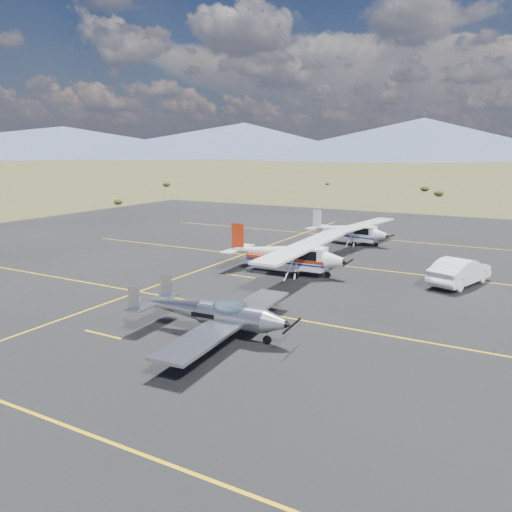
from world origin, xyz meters
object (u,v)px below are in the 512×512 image
Objects in this scene: aircraft_cessna at (287,253)px; aircraft_plain at (350,230)px; aircraft_low_wing at (216,313)px; sedan at (460,271)px.

aircraft_cessna is 11.31m from aircraft_plain.
aircraft_low_wing is 15.09m from sedan.
aircraft_plain reaches higher than sedan.
aircraft_low_wing is at bearing -80.93° from aircraft_cessna.
aircraft_low_wing is 1.95× the size of sedan.
sedan is (9.39, -9.10, -0.33)m from aircraft_plain.
aircraft_low_wing is at bearing 78.21° from sedan.
sedan is at bearing -35.78° from aircraft_plain.
aircraft_cessna is at bearing -82.52° from aircraft_plain.
aircraft_low_wing is at bearing -76.96° from aircraft_plain.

